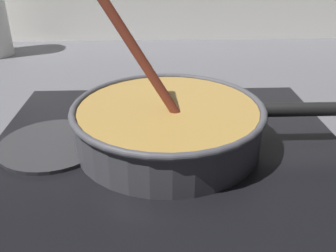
{
  "coord_description": "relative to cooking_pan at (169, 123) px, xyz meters",
  "views": [
    {
      "loc": [
        0.09,
        -0.46,
        0.3
      ],
      "look_at": [
        0.11,
        0.05,
        0.04
      ],
      "focal_mm": 39.12,
      "sensor_mm": 36.0,
      "label": 1
    }
  ],
  "objects": [
    {
      "name": "hob_plate",
      "position": [
        -0.0,
        0.0,
        -0.04
      ],
      "size": [
        0.56,
        0.48,
        0.01
      ],
      "primitive_type": "cube",
      "color": "black",
      "rests_on": "ground"
    },
    {
      "name": "spare_burner",
      "position": [
        -0.18,
        0.0,
        -0.03
      ],
      "size": [
        0.17,
        0.17,
        0.01
      ],
      "primitive_type": "cylinder",
      "color": "#262628",
      "rests_on": "hob_plate"
    },
    {
      "name": "burner_ring",
      "position": [
        -0.0,
        0.0,
        -0.03
      ],
      "size": [
        0.18,
        0.18,
        0.01
      ],
      "primitive_type": "torus",
      "color": "#592D0C",
      "rests_on": "hob_plate"
    },
    {
      "name": "ground",
      "position": [
        -0.11,
        -0.05,
        -0.07
      ],
      "size": [
        2.4,
        1.6,
        0.04
      ],
      "primitive_type": "cube",
      "color": "#4C4C51"
    },
    {
      "name": "cooking_pan",
      "position": [
        0.0,
        0.0,
        0.0
      ],
      "size": [
        0.45,
        0.3,
        0.3
      ],
      "color": "#38383D",
      "rests_on": "hob_plate"
    }
  ]
}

